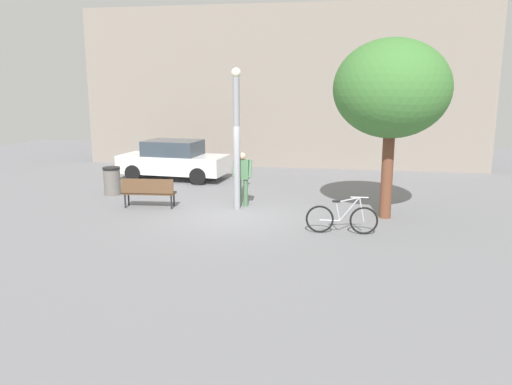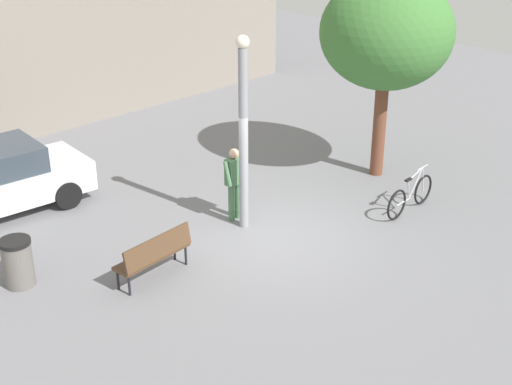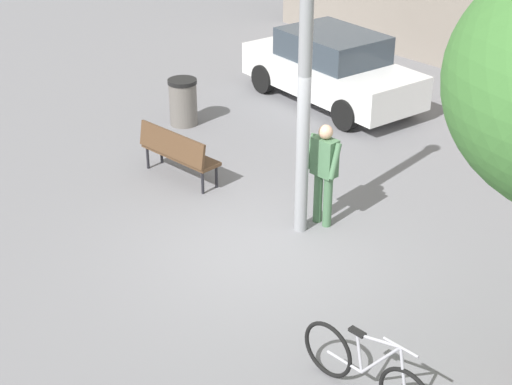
{
  "view_description": "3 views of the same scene",
  "coord_description": "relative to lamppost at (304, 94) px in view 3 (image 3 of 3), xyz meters",
  "views": [
    {
      "loc": [
        3.19,
        -13.99,
        3.7
      ],
      "look_at": [
        0.69,
        -0.44,
        0.79
      ],
      "focal_mm": 35.91,
      "sensor_mm": 36.0,
      "label": 1
    },
    {
      "loc": [
        -9.63,
        -9.35,
        7.31
      ],
      "look_at": [
        -0.32,
        0.2,
        1.06
      ],
      "focal_mm": 50.43,
      "sensor_mm": 36.0,
      "label": 2
    },
    {
      "loc": [
        7.3,
        -6.68,
        6.1
      ],
      "look_at": [
        -0.34,
        0.06,
        0.8
      ],
      "focal_mm": 54.73,
      "sensor_mm": 36.0,
      "label": 3
    }
  ],
  "objects": [
    {
      "name": "ground_plane",
      "position": [
        0.12,
        -0.77,
        -2.22
      ],
      "size": [
        36.0,
        36.0,
        0.0
      ],
      "primitive_type": "plane",
      "color": "slate"
    },
    {
      "name": "lamppost",
      "position": [
        0.0,
        0.0,
        0.0
      ],
      "size": [
        0.28,
        0.28,
        4.18
      ],
      "color": "gray",
      "rests_on": "ground_plane"
    },
    {
      "name": "person_by_lamppost",
      "position": [
        0.09,
        0.39,
        -1.26
      ],
      "size": [
        0.6,
        0.29,
        1.67
      ],
      "color": "#47704C",
      "rests_on": "ground_plane"
    },
    {
      "name": "park_bench",
      "position": [
        -2.67,
        -0.38,
        -1.68
      ],
      "size": [
        1.64,
        0.62,
        0.92
      ],
      "color": "#513823",
      "rests_on": "ground_plane"
    },
    {
      "name": "bicycle_silver",
      "position": [
        3.18,
        -2.1,
        -1.84
      ],
      "size": [
        1.81,
        0.13,
        0.97
      ],
      "color": "black",
      "rests_on": "ground_plane"
    },
    {
      "name": "parked_car_white",
      "position": [
        -3.55,
        4.37,
        -1.45
      ],
      "size": [
        4.33,
        2.09,
        1.55
      ],
      "color": "silver",
      "rests_on": "ground_plane"
    },
    {
      "name": "trash_bin",
      "position": [
        -4.64,
        1.21,
        -1.74
      ],
      "size": [
        0.59,
        0.59,
        0.95
      ],
      "color": "#66605B",
      "rests_on": "ground_plane"
    }
  ]
}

